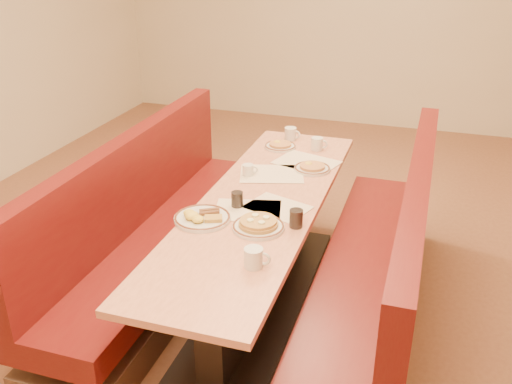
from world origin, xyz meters
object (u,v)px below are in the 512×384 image
(booth_left, at_px, (156,238))
(diner_table, at_px, (261,254))
(pancake_plate, at_px, (258,225))
(coffee_mug_a, at_px, (254,257))
(booth_right, at_px, (379,276))
(coffee_mug_d, at_px, (291,134))
(coffee_mug_b, at_px, (248,170))
(eggs_plate, at_px, (202,217))
(coffee_mug_c, at_px, (317,144))
(soda_tumbler_mid, at_px, (296,218))
(soda_tumbler_near, at_px, (237,200))

(booth_left, bearing_deg, diner_table, 0.00)
(pancake_plate, distance_m, coffee_mug_a, 0.39)
(diner_table, xyz_separation_m, booth_left, (-0.73, 0.00, -0.01))
(booth_right, bearing_deg, booth_left, 180.00)
(coffee_mug_d, bearing_deg, coffee_mug_b, -87.41)
(diner_table, xyz_separation_m, eggs_plate, (-0.24, -0.35, 0.39))
(booth_left, relative_size, coffee_mug_d, 19.70)
(booth_right, distance_m, coffee_mug_c, 1.20)
(pancake_plate, bearing_deg, soda_tumbler_mid, 23.76)
(coffee_mug_a, relative_size, soda_tumbler_mid, 1.29)
(booth_right, height_order, coffee_mug_a, booth_right)
(coffee_mug_c, bearing_deg, coffee_mug_d, 142.70)
(eggs_plate, bearing_deg, coffee_mug_a, -40.35)
(coffee_mug_a, distance_m, soda_tumbler_near, 0.66)
(diner_table, distance_m, pancake_plate, 0.53)
(coffee_mug_d, bearing_deg, pancake_plate, -73.13)
(diner_table, xyz_separation_m, coffee_mug_d, (-0.11, 1.10, 0.43))
(coffee_mug_a, xyz_separation_m, coffee_mug_c, (-0.05, 1.66, -0.00))
(coffee_mug_d, xyz_separation_m, soda_tumbler_mid, (0.39, -1.35, 0.00))
(eggs_plate, relative_size, coffee_mug_a, 2.40)
(booth_left, relative_size, soda_tumbler_mid, 24.46)
(coffee_mug_b, bearing_deg, coffee_mug_a, -93.40)
(coffee_mug_d, bearing_deg, soda_tumbler_mid, -65.03)
(booth_right, height_order, coffee_mug_c, booth_right)
(booth_right, height_order, soda_tumbler_mid, booth_right)
(diner_table, height_order, eggs_plate, eggs_plate)
(diner_table, height_order, booth_left, booth_left)
(booth_left, xyz_separation_m, coffee_mug_b, (0.54, 0.34, 0.43))
(booth_right, xyz_separation_m, coffee_mug_b, (-0.93, 0.34, 0.43))
(coffee_mug_b, bearing_deg, coffee_mug_d, 60.06)
(coffee_mug_a, bearing_deg, coffee_mug_b, 106.25)
(eggs_plate, height_order, coffee_mug_a, coffee_mug_a)
(coffee_mug_c, xyz_separation_m, soda_tumbler_near, (-0.24, -1.07, -0.00))
(coffee_mug_d, bearing_deg, coffee_mug_a, -71.66)
(booth_left, xyz_separation_m, soda_tumbler_near, (0.63, -0.13, 0.44))
(booth_left, relative_size, booth_right, 1.00)
(coffee_mug_b, relative_size, coffee_mug_d, 0.78)
(diner_table, xyz_separation_m, coffee_mug_b, (-0.19, 0.34, 0.42))
(booth_right, relative_size, eggs_plate, 7.88)
(eggs_plate, xyz_separation_m, coffee_mug_d, (0.13, 1.45, 0.03))
(coffee_mug_a, xyz_separation_m, coffee_mug_d, (-0.30, 1.81, -0.00))
(diner_table, bearing_deg, booth_right, 0.00)
(coffee_mug_c, bearing_deg, soda_tumbler_near, -107.73)
(coffee_mug_b, bearing_deg, eggs_plate, -117.32)
(booth_left, relative_size, soda_tumbler_near, 26.11)
(eggs_plate, distance_m, soda_tumbler_mid, 0.53)
(diner_table, distance_m, coffee_mug_d, 1.18)
(diner_table, bearing_deg, soda_tumbler_mid, -42.32)
(pancake_plate, height_order, soda_tumbler_near, soda_tumbler_near)
(diner_table, distance_m, coffee_mug_c, 1.05)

